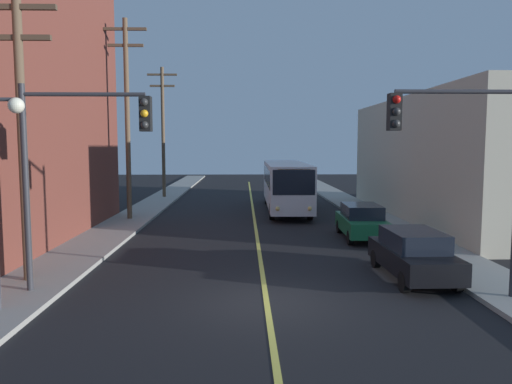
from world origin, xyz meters
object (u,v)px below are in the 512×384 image
Objects in this scene: city_bus at (286,184)px; traffic_signal_left_corner at (78,149)px; utility_pole_far at (163,126)px; street_lamp_left at (0,171)px; parked_car_green at (362,221)px; traffic_signal_right_corner at (464,149)px; fire_hydrant at (420,236)px; parked_car_black at (413,254)px; utility_pole_mid at (127,111)px; utility_pole_near at (22,121)px.

traffic_signal_left_corner is at bearing -112.31° from city_bus.
street_lamp_left is (0.39, -27.94, -2.18)m from utility_pole_far.
traffic_signal_left_corner is at bearing -140.70° from parked_car_green.
traffic_signal_right_corner is at bearing -87.08° from parked_car_green.
street_lamp_left is 6.55× the size of fire_hydrant.
parked_car_black is 18.49m from utility_pole_mid.
utility_pole_near reaches higher than parked_car_black.
city_bus is 2.03× the size of traffic_signal_left_corner.
traffic_signal_left_corner is at bearing -28.81° from utility_pole_near.
parked_car_green is 5.31× the size of fire_hydrant.
parked_car_black is 0.74× the size of traffic_signal_left_corner.
traffic_signal_left_corner is at bearing 49.87° from street_lamp_left.
parked_car_black is at bearing -89.84° from parked_car_green.
utility_pole_mid is 1.08× the size of utility_pole_far.
traffic_signal_right_corner is 12.27m from street_lamp_left.
parked_car_green is 0.50× the size of utility_pole_near.
fire_hydrant is at bearing 67.40° from parked_car_black.
city_bus is 11.38m from utility_pole_mid.
city_bus is at bearing 67.69° from traffic_signal_left_corner.
utility_pole_far reaches higher than fire_hydrant.
utility_pole_far is 1.76× the size of traffic_signal_left_corner.
utility_pole_far reaches higher than utility_pole_near.
traffic_signal_right_corner reaches higher than fire_hydrant.
traffic_signal_left_corner is 10.87m from traffic_signal_right_corner.
city_bus is 14.50× the size of fire_hydrant.
traffic_signal_right_corner is (3.21, -19.52, 2.49)m from city_bus.
utility_pole_near is at bearing -90.62° from utility_pole_far.
fire_hydrant is (12.26, 6.02, -3.72)m from traffic_signal_left_corner.
traffic_signal_right_corner is at bearing -80.66° from city_bus.
parked_car_green is 0.42× the size of utility_pole_far.
utility_pole_far reaches higher than city_bus.
city_bus reaches higher than parked_car_green.
utility_pole_near is at bearing 170.67° from traffic_signal_right_corner.
city_bus reaches higher than parked_car_black.
city_bus is 13.42m from fire_hydrant.
utility_pole_mid reaches higher than parked_car_black.
utility_pole_mid is 1.89× the size of traffic_signal_right_corner.
parked_car_black reaches higher than fire_hydrant.
city_bus is at bearing 110.36° from fire_hydrant.
utility_pole_far is 12.54× the size of fire_hydrant.
parked_car_green reaches higher than fire_hydrant.
parked_car_black is 5.28× the size of fire_hydrant.
parked_car_black is at bearing 100.79° from traffic_signal_right_corner.
traffic_signal_right_corner is (0.46, -2.43, 3.46)m from parked_car_black.
traffic_signal_right_corner is (12.90, -2.12, -0.83)m from utility_pole_near.
parked_car_black is at bearing -80.87° from city_bus.
utility_pole_near is 13.10m from traffic_signal_right_corner.
parked_car_black is 7.01m from parked_car_green.
city_bus is at bearing -39.33° from utility_pole_far.
utility_pole_near is 1.50× the size of traffic_signal_right_corner.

